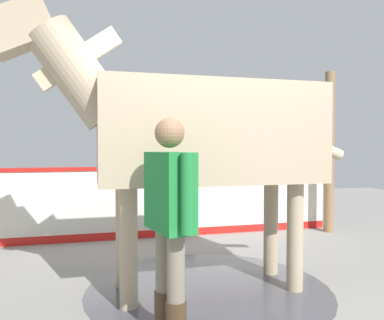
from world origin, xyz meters
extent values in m
cube|color=gray|center=(0.00, 0.00, -0.01)|extent=(16.00, 16.00, 0.02)
cylinder|color=#4C4C54|center=(0.29, 0.11, 0.00)|extent=(2.42, 2.42, 0.00)
cube|color=silver|center=(2.56, 0.13, 0.53)|extent=(0.11, 5.57, 1.05)
cube|color=red|center=(2.56, 0.13, 1.08)|extent=(0.14, 5.57, 0.06)
cube|color=red|center=(2.56, 0.13, 0.06)|extent=(0.12, 5.57, 0.12)
cylinder|color=olive|center=(2.24, -2.55, 1.32)|extent=(0.16, 0.16, 2.64)
cube|color=tan|center=(0.29, 0.11, 1.54)|extent=(0.97, 2.14, 0.95)
cylinder|color=tan|center=(0.02, 0.92, 0.53)|extent=(0.16, 0.16, 1.07)
cylinder|color=tan|center=(0.54, 0.92, 0.53)|extent=(0.16, 0.16, 1.07)
cylinder|color=tan|center=(0.03, -0.70, 0.53)|extent=(0.16, 0.16, 1.07)
cylinder|color=tan|center=(0.55, -0.69, 0.53)|extent=(0.16, 0.16, 1.07)
cylinder|color=tan|center=(0.28, 1.33, 2.06)|extent=(0.43, 0.88, 1.00)
cube|color=#C6B793|center=(0.28, 1.33, 2.20)|extent=(0.07, 0.78, 0.62)
cube|color=tan|center=(0.27, 1.82, 2.44)|extent=(0.29, 0.65, 0.56)
cylinder|color=#C6B793|center=(0.30, -1.05, 1.44)|extent=(0.13, 0.70, 0.35)
cylinder|color=#47331E|center=(-0.50, 0.70, 0.16)|extent=(0.15, 0.15, 0.32)
cylinder|color=slate|center=(-0.50, 0.70, 0.56)|extent=(0.13, 0.13, 0.48)
cylinder|color=slate|center=(-0.71, 0.65, 0.56)|extent=(0.13, 0.13, 0.48)
cube|color=#1E7F38|center=(-0.61, 0.67, 1.09)|extent=(0.51, 0.32, 0.57)
cylinder|color=#1E7F38|center=(-0.33, 0.74, 1.10)|extent=(0.09, 0.09, 0.54)
cylinder|color=#1E7F38|center=(-0.88, 0.60, 1.10)|extent=(0.09, 0.09, 0.54)
sphere|color=#936B4C|center=(-0.61, 0.67, 1.51)|extent=(0.22, 0.22, 0.22)
camera|label=1|loc=(-3.30, 1.18, 1.41)|focal=35.58mm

